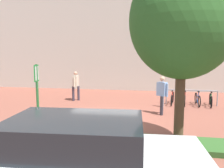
# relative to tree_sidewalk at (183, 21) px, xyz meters

# --- Properties ---
(ground_plane) EXTENTS (60.00, 60.00, 0.00)m
(ground_plane) POSITION_rel_tree_sidewalk_xyz_m (-2.51, 2.23, -3.60)
(ground_plane) COLOR brown
(building_facade) EXTENTS (28.00, 1.20, 10.00)m
(building_facade) POSITION_rel_tree_sidewalk_xyz_m (-2.51, 10.84, 1.40)
(building_facade) COLOR beige
(building_facade) RESTS_ON ground
(planter_strip) EXTENTS (7.00, 1.10, 0.16)m
(planter_strip) POSITION_rel_tree_sidewalk_xyz_m (-1.55, -0.14, -3.52)
(planter_strip) COLOR #336028
(planter_strip) RESTS_ON ground
(tree_sidewalk) EXTENTS (2.97, 2.97, 5.25)m
(tree_sidewalk) POSITION_rel_tree_sidewalk_xyz_m (0.00, 0.00, 0.00)
(tree_sidewalk) COLOR brown
(tree_sidewalk) RESTS_ON ground
(parking_sign_post) EXTENTS (0.09, 0.36, 2.38)m
(parking_sign_post) POSITION_rel_tree_sidewalk_xyz_m (-4.36, -0.14, -2.04)
(parking_sign_post) COLOR #2D7238
(parking_sign_post) RESTS_ON ground
(bike_at_sign) EXTENTS (1.68, 0.42, 0.86)m
(bike_at_sign) POSITION_rel_tree_sidewalk_xyz_m (-4.43, -0.06, -3.25)
(bike_at_sign) COLOR black
(bike_at_sign) RESTS_ON ground
(bike_rack_cluster) EXTENTS (2.66, 1.66, 0.83)m
(bike_rack_cluster) POSITION_rel_tree_sidewalk_xyz_m (1.32, 5.74, -3.25)
(bike_rack_cluster) COLOR #99999E
(bike_rack_cluster) RESTS_ON ground
(bollard_steel) EXTENTS (0.16, 0.16, 0.90)m
(bollard_steel) POSITION_rel_tree_sidewalk_xyz_m (-0.22, 5.03, -3.15)
(bollard_steel) COLOR #ADADB2
(bollard_steel) RESTS_ON ground
(person_casual_tan) EXTENTS (0.40, 0.61, 1.72)m
(person_casual_tan) POSITION_rel_tree_sidewalk_xyz_m (-5.16, 5.84, -2.62)
(person_casual_tan) COLOR #383342
(person_casual_tan) RESTS_ON ground
(person_shirt_blue) EXTENTS (0.50, 0.47, 1.72)m
(person_shirt_blue) POSITION_rel_tree_sidewalk_xyz_m (-0.32, 3.55, -2.62)
(person_shirt_blue) COLOR #2D2D38
(person_shirt_blue) RESTS_ON ground
(car_white_hatch) EXTENTS (4.41, 2.24, 1.54)m
(car_white_hatch) POSITION_rel_tree_sidewalk_xyz_m (-2.01, -2.88, -2.84)
(car_white_hatch) COLOR silver
(car_white_hatch) RESTS_ON ground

